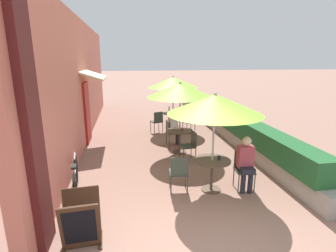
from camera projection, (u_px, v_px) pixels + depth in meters
cafe_facade_wall at (83, 81)px, 9.46m from camera, size 0.98×13.57×4.20m
planter_hedge at (220, 118)px, 10.71m from camera, size 0.60×12.57×1.01m
patio_table_near at (212, 168)px, 5.82m from camera, size 0.81×0.81×0.73m
patio_umbrella_near at (215, 104)px, 5.46m from camera, size 2.02×2.02×2.23m
cafe_chair_near_left at (179, 171)px, 5.71m from camera, size 0.44×0.44×0.87m
cafe_chair_near_right at (244, 167)px, 5.94m from camera, size 0.44×0.44×0.87m
seated_patron_near_right at (246, 161)px, 5.79m from camera, size 0.36×0.43×1.25m
coffee_cup_near at (219, 158)px, 5.78m from camera, size 0.07×0.07×0.09m
patio_table_mid at (180, 136)px, 8.20m from camera, size 0.81×0.81×0.73m
patio_umbrella_mid at (180, 90)px, 7.84m from camera, size 2.02×2.02×2.23m
cafe_chair_mid_left at (171, 131)px, 8.88m from camera, size 0.44×0.44×0.87m
seated_patron_mid_left at (174, 126)px, 8.87m from camera, size 0.43×0.36×1.25m
cafe_chair_mid_right at (190, 144)px, 7.53m from camera, size 0.44×0.44×0.87m
coffee_cup_mid at (182, 129)px, 8.10m from camera, size 0.07×0.07×0.09m
patio_table_far at (173, 117)px, 10.76m from camera, size 0.81×0.81×0.73m
patio_umbrella_far at (173, 82)px, 10.40m from camera, size 2.02×2.02×2.23m
cafe_chair_far_left at (157, 120)px, 10.36m from camera, size 0.51×0.51×0.87m
cafe_chair_far_right at (190, 120)px, 10.44m from camera, size 0.56×0.56×0.87m
cafe_chair_far_back at (172, 114)px, 11.49m from camera, size 0.47×0.47×0.87m
coffee_cup_far at (170, 112)px, 10.70m from camera, size 0.07×0.07×0.09m
bicycle_leaning at (76, 177)px, 5.80m from camera, size 0.33×1.72×0.75m
menu_board at (81, 220)px, 4.14m from camera, size 0.64×0.67×0.85m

